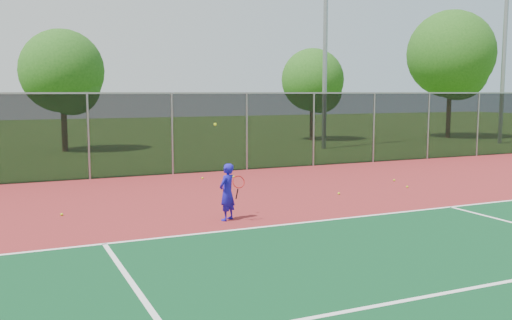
{
  "coord_description": "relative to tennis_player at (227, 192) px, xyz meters",
  "views": [
    {
      "loc": [
        -8.8,
        -8.41,
        3.05
      ],
      "look_at": [
        -2.76,
        5.0,
        1.3
      ],
      "focal_mm": 40.0,
      "sensor_mm": 36.0,
      "label": 1
    }
  ],
  "objects": [
    {
      "name": "ground",
      "position": [
        3.95,
        -4.02,
        -0.71
      ],
      "size": [
        120.0,
        120.0,
        0.0
      ],
      "primitive_type": "plane",
      "color": "#2F5317",
      "rests_on": "ground"
    },
    {
      "name": "court_apron",
      "position": [
        3.95,
        -2.02,
        -0.7
      ],
      "size": [
        30.0,
        20.0,
        0.02
      ],
      "primitive_type": "cube",
      "color": "maroon",
      "rests_on": "ground"
    },
    {
      "name": "fence_back",
      "position": [
        3.95,
        7.98,
        0.86
      ],
      "size": [
        30.0,
        0.06,
        3.03
      ],
      "color": "black",
      "rests_on": "court_apron"
    },
    {
      "name": "tennis_player",
      "position": [
        0.0,
        0.0,
        0.0
      ],
      "size": [
        0.6,
        0.69,
        2.32
      ],
      "color": "#1A12AB",
      "rests_on": "court_apron"
    },
    {
      "name": "practice_ball_0",
      "position": [
        1.57,
        6.39,
        -0.65
      ],
      "size": [
        0.07,
        0.07,
        0.07
      ],
      "primitive_type": "sphere",
      "color": "#B2C817",
      "rests_on": "court_apron"
    },
    {
      "name": "practice_ball_1",
      "position": [
        -3.56,
        2.12,
        -0.65
      ],
      "size": [
        0.07,
        0.07,
        0.07
      ],
      "primitive_type": "sphere",
      "color": "#B2C817",
      "rests_on": "court_apron"
    },
    {
      "name": "practice_ball_2",
      "position": [
        7.4,
        3.22,
        -0.65
      ],
      "size": [
        0.07,
        0.07,
        0.07
      ],
      "primitive_type": "sphere",
      "color": "#B2C817",
      "rests_on": "court_apron"
    },
    {
      "name": "practice_ball_3",
      "position": [
        2.69,
        6.26,
        -0.65
      ],
      "size": [
        0.07,
        0.07,
        0.07
      ],
      "primitive_type": "sphere",
      "color": "#B2C817",
      "rests_on": "court_apron"
    },
    {
      "name": "practice_ball_4",
      "position": [
        6.92,
        1.94,
        -0.65
      ],
      "size": [
        0.07,
        0.07,
        0.07
      ],
      "primitive_type": "sphere",
      "color": "#B2C817",
      "rests_on": "court_apron"
    },
    {
      "name": "practice_ball_5",
      "position": [
        4.28,
        1.81,
        -0.65
      ],
      "size": [
        0.07,
        0.07,
        0.07
      ],
      "primitive_type": "sphere",
      "color": "#B2C817",
      "rests_on": "court_apron"
    },
    {
      "name": "floodlight_n",
      "position": [
        11.2,
        14.21,
        5.73
      ],
      "size": [
        0.9,
        0.4,
        11.35
      ],
      "color": "gray",
      "rests_on": "ground"
    },
    {
      "name": "floodlight_ne",
      "position": [
        22.45,
        12.59,
        5.73
      ],
      "size": [
        0.9,
        0.4,
        11.35
      ],
      "color": "gray",
      "rests_on": "ground"
    },
    {
      "name": "tree_back_left",
      "position": [
        -1.69,
        18.44,
        3.23
      ],
      "size": [
        4.27,
        4.27,
        6.27
      ],
      "color": "#392614",
      "rests_on": "ground"
    },
    {
      "name": "tree_back_mid",
      "position": [
        13.43,
        19.16,
        2.94
      ],
      "size": [
        3.96,
        3.96,
        5.81
      ],
      "color": "#392614",
      "rests_on": "ground"
    },
    {
      "name": "tree_back_right",
      "position": [
        22.7,
        17.02,
        4.59
      ],
      "size": [
        5.74,
        5.74,
        8.43
      ],
      "color": "#392614",
      "rests_on": "ground"
    }
  ]
}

